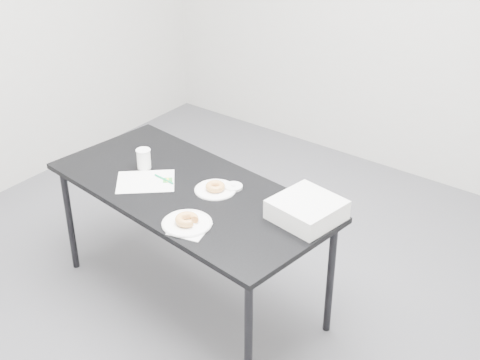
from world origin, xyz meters
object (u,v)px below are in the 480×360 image
Objects in this scene: table at (189,198)px; pen at (164,179)px; scorecard at (146,181)px; plate_near at (187,223)px; plate_far at (215,190)px; bakery_box at (307,210)px; donut_far at (215,187)px; donut_near at (187,219)px; coffee_cup at (144,159)px.

pen reaches higher than table.
scorecard is 1.25× the size of plate_near.
pen reaches higher than plate_near.
bakery_box reaches higher than plate_far.
plate_far is 0.02m from donut_far.
donut_near is 1.00× the size of coffee_cup.
donut_near reaches higher than pen.
donut_far reaches higher than plate_near.
plate_far is at bearing 0.00° from donut_far.
donut_near is at bearing -43.71° from table.
pen is 0.58× the size of plate_near.
coffee_cup is at bearing -177.60° from table.
coffee_cup is (-0.48, -0.05, 0.06)m from plate_far.
pen is (-0.17, -0.01, 0.06)m from table.
donut_near is (0.00, 0.00, 0.02)m from plate_near.
scorecard is 2.66× the size of donut_near.
pen is (0.07, 0.07, 0.01)m from scorecard.
table is at bearing -4.46° from coffee_cup.
coffee_cup is (-0.36, 0.03, 0.11)m from table.
table is at bearing -159.36° from bakery_box.
coffee_cup reaches higher than donut_far.
table is 0.18m from pen.
donut_far is at bearing 71.84° from scorecard.
bakery_box is (0.83, 0.14, 0.04)m from pen.
pen is 0.84m from bakery_box.
donut_far is 0.48m from coffee_cup.
donut_near is (0.39, -0.26, 0.02)m from pen.
table is 0.16m from donut_far.
coffee_cup is at bearing -164.90° from bakery_box.
scorecard is 2.97× the size of donut_far.
bakery_box reaches higher than table.
table is 5.49× the size of bakery_box.
table is 14.39× the size of donut_near.
scorecard is at bearing -157.34° from bakery_box.
plate_far is (-0.10, 0.34, -0.03)m from donut_near.
table is at bearing 129.43° from donut_near.
plate_far is at bearing 105.78° from plate_near.
coffee_cup is (-0.12, 0.11, 0.06)m from scorecard.
coffee_cup is at bearing -175.12° from scorecard.
coffee_cup reaches higher than plate_far.
donut_far is 0.90× the size of coffee_cup.
table is 0.68m from bakery_box.
plate_near is 0.35m from plate_far.
donut_near reaches higher than scorecard.
plate_near reaches higher than plate_far.
bakery_box is at bearing 61.95° from scorecard.
donut_near is 0.35m from donut_far.
bakery_box is at bearing 6.32° from donut_far.
plate_far is (0.29, 0.09, -0.00)m from pen.
pen is at bearing 94.65° from scorecard.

